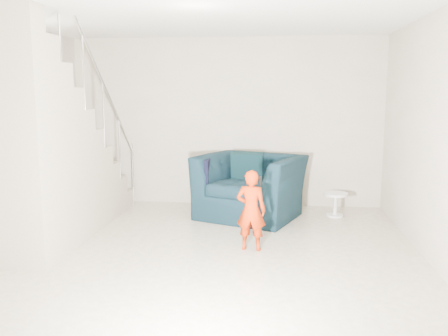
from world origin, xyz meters
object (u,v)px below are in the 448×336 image
Objects in this scene: armchair at (250,186)px; side_table at (335,201)px; staircase at (44,165)px; toddler at (251,210)px.

armchair is 3.95× the size of side_table.
staircase is (-2.45, -1.42, 0.49)m from armchair.
toddler is at bearing -65.14° from armchair.
toddler reaches higher than armchair.
armchair is 0.39× the size of staircase.
toddler is 2.60m from staircase.
staircase is (-3.71, -1.57, 0.71)m from side_table.
armchair is 2.87m from staircase.
staircase is at bearing 5.32° from toddler.
armchair is 1.48× the size of toddler.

